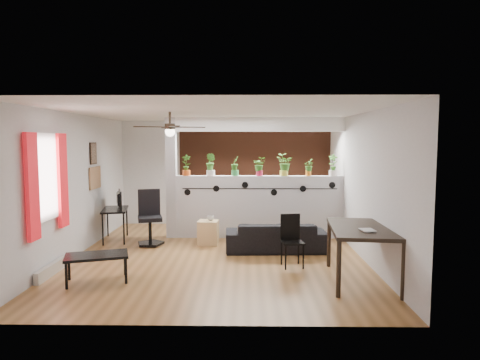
% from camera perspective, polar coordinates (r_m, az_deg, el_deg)
% --- Properties ---
extents(room_shell, '(6.30, 7.10, 2.90)m').
position_cam_1_polar(room_shell, '(7.75, -2.98, -0.70)').
color(room_shell, brown).
rests_on(room_shell, ground).
extents(partition_wall, '(3.60, 0.18, 1.35)m').
position_cam_1_polar(partition_wall, '(9.31, 2.59, -3.58)').
color(partition_wall, '#BCBCC1').
rests_on(partition_wall, ground).
extents(ceiling_header, '(3.60, 0.18, 0.30)m').
position_cam_1_polar(ceiling_header, '(9.21, 2.64, 7.41)').
color(ceiling_header, white).
rests_on(ceiling_header, room_shell).
extents(pier_column, '(0.22, 0.20, 2.60)m').
position_cam_1_polar(pier_column, '(9.37, -9.14, 0.27)').
color(pier_column, '#BCBCC1').
rests_on(pier_column, ground).
extents(brick_panel, '(3.90, 0.05, 2.60)m').
position_cam_1_polar(brick_panel, '(10.70, 2.38, 0.95)').
color(brick_panel, '#AD5332').
rests_on(brick_panel, ground).
extents(vine_decal, '(3.31, 0.01, 0.30)m').
position_cam_1_polar(vine_decal, '(9.16, 2.62, -1.16)').
color(vine_decal, black).
rests_on(vine_decal, partition_wall).
extents(window_assembly, '(0.09, 1.30, 1.55)m').
position_cam_1_polar(window_assembly, '(7.21, -24.39, 0.05)').
color(window_assembly, white).
rests_on(window_assembly, room_shell).
extents(baseboard_heater, '(0.08, 1.00, 0.18)m').
position_cam_1_polar(baseboard_heater, '(7.46, -23.85, -10.87)').
color(baseboard_heater, beige).
rests_on(baseboard_heater, ground).
extents(corkboard, '(0.03, 0.60, 0.45)m').
position_cam_1_polar(corkboard, '(9.21, -18.76, 0.28)').
color(corkboard, '#966B48').
rests_on(corkboard, room_shell).
extents(framed_art, '(0.03, 0.34, 0.44)m').
position_cam_1_polar(framed_art, '(9.14, -18.97, 3.38)').
color(framed_art, '#8C7259').
rests_on(framed_art, room_shell).
extents(ceiling_fan, '(1.19, 1.19, 0.43)m').
position_cam_1_polar(ceiling_fan, '(7.52, -9.32, 6.79)').
color(ceiling_fan, black).
rests_on(ceiling_fan, room_shell).
extents(potted_plant_0, '(0.28, 0.24, 0.46)m').
position_cam_1_polar(potted_plant_0, '(9.30, -7.17, 2.07)').
color(potted_plant_0, '#CB5017').
rests_on(potted_plant_0, partition_wall).
extents(potted_plant_1, '(0.33, 0.32, 0.49)m').
position_cam_1_polar(potted_plant_1, '(9.24, -3.93, 2.16)').
color(potted_plant_1, white).
rests_on(potted_plant_1, partition_wall).
extents(potted_plant_2, '(0.27, 0.28, 0.43)m').
position_cam_1_polar(potted_plant_2, '(9.21, -0.66, 2.00)').
color(potted_plant_2, '#328C46').
rests_on(potted_plant_2, partition_wall).
extents(potted_plant_3, '(0.21, 0.17, 0.41)m').
position_cam_1_polar(potted_plant_3, '(9.21, 2.61, 1.90)').
color(potted_plant_3, '#B31C3E').
rests_on(potted_plant_3, partition_wall).
extents(potted_plant_4, '(0.30, 0.26, 0.48)m').
position_cam_1_polar(potted_plant_4, '(9.24, 5.88, 2.12)').
color(potted_plant_4, '#CBC847').
rests_on(potted_plant_4, partition_wall).
extents(potted_plant_5, '(0.15, 0.18, 0.36)m').
position_cam_1_polar(potted_plant_5, '(9.31, 9.11, 1.73)').
color(potted_plant_5, orange).
rests_on(potted_plant_5, partition_wall).
extents(potted_plant_6, '(0.29, 0.26, 0.47)m').
position_cam_1_polar(potted_plant_6, '(9.39, 12.30, 2.04)').
color(potted_plant_6, white).
rests_on(potted_plant_6, partition_wall).
extents(sofa, '(1.83, 0.78, 0.53)m').
position_cam_1_polar(sofa, '(8.28, 4.77, -7.59)').
color(sofa, black).
rests_on(sofa, ground).
extents(cube_shelf, '(0.42, 0.38, 0.49)m').
position_cam_1_polar(cube_shelf, '(8.77, -4.26, -7.00)').
color(cube_shelf, tan).
rests_on(cube_shelf, ground).
extents(cup, '(0.17, 0.17, 0.11)m').
position_cam_1_polar(cup, '(8.70, -3.94, -5.09)').
color(cup, gray).
rests_on(cup, cube_shelf).
extents(computer_desk, '(0.67, 1.02, 0.68)m').
position_cam_1_polar(computer_desk, '(9.40, -16.32, -4.08)').
color(computer_desk, black).
rests_on(computer_desk, ground).
extents(monitor, '(0.36, 0.18, 0.20)m').
position_cam_1_polar(monitor, '(9.52, -16.08, -2.95)').
color(monitor, black).
rests_on(monitor, computer_desk).
extents(office_chair, '(0.57, 0.58, 1.10)m').
position_cam_1_polar(office_chair, '(8.85, -11.93, -5.39)').
color(office_chair, black).
rests_on(office_chair, ground).
extents(dining_table, '(1.06, 1.60, 0.83)m').
position_cam_1_polar(dining_table, '(6.66, 16.02, -6.79)').
color(dining_table, black).
rests_on(dining_table, ground).
extents(book, '(0.20, 0.26, 0.02)m').
position_cam_1_polar(book, '(6.33, 15.87, -6.48)').
color(book, gray).
rests_on(book, dining_table).
extents(folding_chair, '(0.40, 0.40, 0.87)m').
position_cam_1_polar(folding_chair, '(7.30, 6.84, -7.35)').
color(folding_chair, black).
rests_on(folding_chair, ground).
extents(coffee_table, '(1.01, 0.75, 0.42)m').
position_cam_1_polar(coffee_table, '(6.81, -18.56, -9.75)').
color(coffee_table, black).
rests_on(coffee_table, ground).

